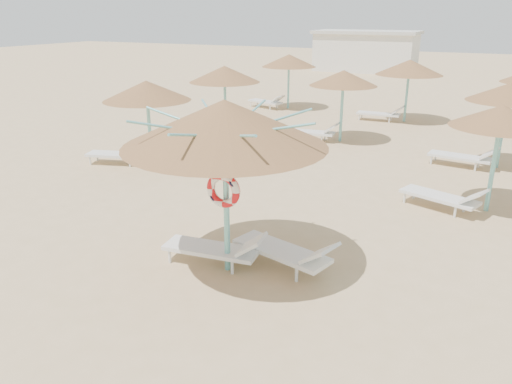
% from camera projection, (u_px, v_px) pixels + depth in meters
% --- Properties ---
extents(ground, '(120.00, 120.00, 0.00)m').
position_uv_depth(ground, '(220.00, 263.00, 9.86)').
color(ground, tan).
rests_on(ground, ground).
extents(main_palapa, '(3.64, 3.64, 3.26)m').
position_uv_depth(main_palapa, '(225.00, 124.00, 8.65)').
color(main_palapa, '#70C2C2').
rests_on(main_palapa, ground).
extents(lounger_main_a, '(2.07, 0.82, 0.73)m').
position_uv_depth(lounger_main_a, '(217.00, 248.00, 9.67)').
color(lounger_main_a, white).
rests_on(lounger_main_a, ground).
extents(lounger_main_b, '(2.23, 1.19, 0.78)m').
position_uv_depth(lounger_main_b, '(287.00, 251.00, 9.50)').
color(lounger_main_b, white).
rests_on(lounger_main_b, ground).
extents(palapa_field, '(19.64, 14.02, 2.73)m').
position_uv_depth(palapa_field, '(388.00, 83.00, 17.57)').
color(palapa_field, '#70C2C2').
rests_on(palapa_field, ground).
extents(service_hut, '(8.40, 4.40, 3.25)m').
position_uv_depth(service_hut, '(366.00, 51.00, 41.39)').
color(service_hut, silver).
rests_on(service_hut, ground).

